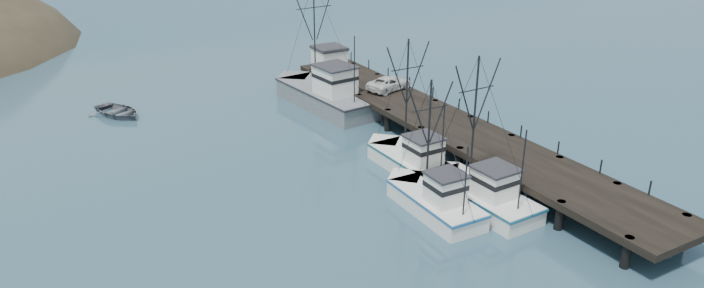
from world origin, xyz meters
name	(u,v)px	position (x,y,z in m)	size (l,w,h in m)	color
pier	(446,125)	(14.00, 16.00, 1.69)	(6.00, 44.00, 2.00)	black
trawler_near	(478,193)	(9.22, 6.23, 0.82)	(3.69, 10.30, 10.58)	silver
trawler_mid	(433,200)	(5.91, 6.95, 0.82)	(3.22, 9.07, 9.32)	silver
trawler_far	(412,161)	(8.40, 12.97, 0.82)	(3.38, 9.99, 10.44)	silver
work_vessel	(324,94)	(9.62, 29.84, 1.23)	(5.56, 14.78, 12.43)	slate
pier_shed	(329,59)	(12.50, 34.00, 3.42)	(3.00, 3.20, 2.80)	silver
pickup_truck	(389,83)	(14.64, 25.78, 2.67)	(2.22, 4.81, 1.34)	silver
motorboat	(118,116)	(-8.67, 37.16, 0.00)	(4.06, 5.68, 1.18)	#52555B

